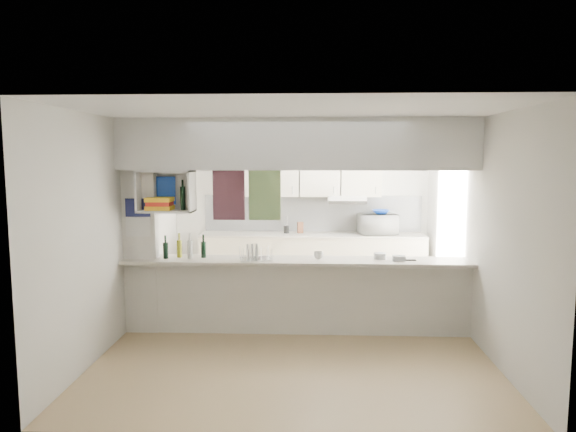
# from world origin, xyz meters

# --- Properties ---
(floor) EXTENTS (4.80, 4.80, 0.00)m
(floor) POSITION_xyz_m (0.00, 0.00, 0.00)
(floor) COLOR tan
(floor) RESTS_ON ground
(ceiling) EXTENTS (4.80, 4.80, 0.00)m
(ceiling) POSITION_xyz_m (0.00, 0.00, 2.60)
(ceiling) COLOR white
(ceiling) RESTS_ON wall_back
(wall_back) EXTENTS (4.20, 0.00, 4.20)m
(wall_back) POSITION_xyz_m (0.00, 2.40, 1.30)
(wall_back) COLOR silver
(wall_back) RESTS_ON floor
(wall_left) EXTENTS (0.00, 4.80, 4.80)m
(wall_left) POSITION_xyz_m (-2.10, 0.00, 1.30)
(wall_left) COLOR silver
(wall_left) RESTS_ON floor
(wall_right) EXTENTS (0.00, 4.80, 4.80)m
(wall_right) POSITION_xyz_m (2.10, 0.00, 1.30)
(wall_right) COLOR silver
(wall_right) RESTS_ON floor
(servery_partition) EXTENTS (4.20, 0.50, 2.60)m
(servery_partition) POSITION_xyz_m (-0.17, 0.00, 1.66)
(servery_partition) COLOR silver
(servery_partition) RESTS_ON floor
(cubby_shelf) EXTENTS (0.65, 0.35, 0.50)m
(cubby_shelf) POSITION_xyz_m (-1.57, -0.06, 1.71)
(cubby_shelf) COLOR white
(cubby_shelf) RESTS_ON bulkhead
(kitchen_run) EXTENTS (3.60, 0.63, 2.24)m
(kitchen_run) POSITION_xyz_m (0.16, 2.14, 0.83)
(kitchen_run) COLOR beige
(kitchen_run) RESTS_ON floor
(microwave) EXTENTS (0.64, 0.48, 0.33)m
(microwave) POSITION_xyz_m (1.25, 2.12, 1.08)
(microwave) COLOR white
(microwave) RESTS_ON bench_top
(bowl) EXTENTS (0.27, 0.27, 0.07)m
(bowl) POSITION_xyz_m (1.30, 2.13, 1.28)
(bowl) COLOR navy
(bowl) RESTS_ON microwave
(dish_rack) EXTENTS (0.43, 0.36, 0.20)m
(dish_rack) POSITION_xyz_m (-0.49, -0.05, 1.00)
(dish_rack) COLOR silver
(dish_rack) RESTS_ON breakfast_bar
(cup) EXTENTS (0.14, 0.14, 0.09)m
(cup) POSITION_xyz_m (0.27, -0.05, 0.98)
(cup) COLOR white
(cup) RESTS_ON dish_rack
(wine_bottles) EXTENTS (0.51, 0.14, 0.32)m
(wine_bottles) POSITION_xyz_m (-1.37, 0.01, 1.03)
(wine_bottles) COLOR black
(wine_bottles) RESTS_ON breakfast_bar
(plastic_tubs) EXTENTS (0.49, 0.23, 0.07)m
(plastic_tubs) POSITION_xyz_m (1.11, 0.02, 0.95)
(plastic_tubs) COLOR silver
(plastic_tubs) RESTS_ON breakfast_bar
(utensil_jar) EXTENTS (0.09, 0.09, 0.12)m
(utensil_jar) POSITION_xyz_m (-0.22, 2.15, 0.98)
(utensil_jar) COLOR black
(utensil_jar) RESTS_ON bench_top
(knife_block) EXTENTS (0.11, 0.09, 0.18)m
(knife_block) POSITION_xyz_m (0.00, 2.18, 1.01)
(knife_block) COLOR #57311E
(knife_block) RESTS_ON bench_top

